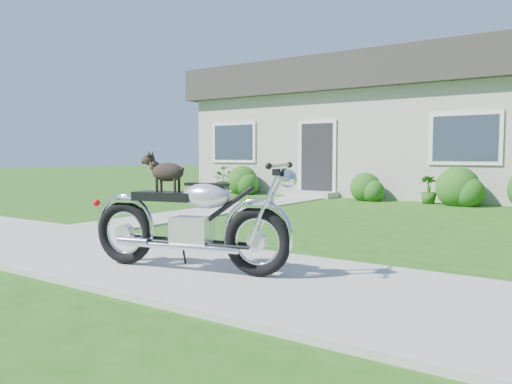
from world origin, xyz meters
TOP-DOWN VIEW (x-y plane):
  - ground at (0.00, 0.00)m, footprint 80.00×80.00m
  - sidewalk at (0.00, 0.00)m, footprint 24.00×2.20m
  - walkway at (-1.50, 5.00)m, footprint 1.20×8.00m
  - house at (-0.00, 11.99)m, footprint 12.60×7.03m
  - shrub_row at (1.11, 8.50)m, footprint 8.82×1.02m
  - potted_plant_left at (-4.64, 8.55)m, footprint 0.86×0.78m
  - potted_plant_right at (1.79, 8.55)m, footprint 0.44×0.44m
  - motorcycle_with_dog at (1.85, -0.21)m, footprint 2.20×0.81m

SIDE VIEW (x-z plane):
  - ground at x=0.00m, z-range 0.00..0.00m
  - walkway at x=-1.50m, z-range 0.00..0.03m
  - sidewalk at x=0.00m, z-range 0.00..0.04m
  - potted_plant_right at x=1.79m, z-range 0.00..0.69m
  - shrub_row at x=1.11m, z-range -0.10..0.92m
  - potted_plant_left at x=-4.64m, z-range 0.00..0.83m
  - motorcycle_with_dog at x=1.85m, z-range -0.03..1.13m
  - house at x=0.00m, z-range -0.09..4.41m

